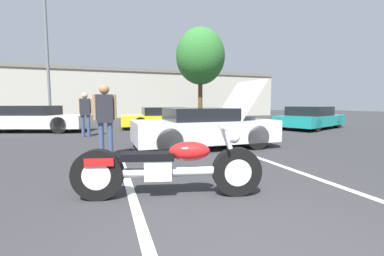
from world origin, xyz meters
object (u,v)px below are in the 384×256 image
(tree_background, at_px, (200,57))
(parked_car_mid_row, at_px, (166,118))
(spectator_by_show_car, at_px, (85,111))
(light_pole, at_px, (49,53))
(parked_car_left_row, at_px, (35,119))
(show_car_hood_open, at_px, (205,127))
(spectator_near_motorcycle, at_px, (105,115))
(motorcycle, at_px, (168,168))
(parked_car_right_row, at_px, (310,118))

(tree_background, height_order, parked_car_mid_row, tree_background)
(spectator_by_show_car, bearing_deg, tree_background, 43.71)
(light_pole, relative_size, parked_car_left_row, 1.67)
(show_car_hood_open, xyz_separation_m, spectator_near_motorcycle, (-2.75, -0.61, 0.44))
(tree_background, distance_m, motorcycle, 16.08)
(light_pole, relative_size, tree_background, 1.23)
(tree_background, xyz_separation_m, spectator_by_show_car, (-7.38, -7.06, -3.64))
(parked_car_left_row, relative_size, parked_car_mid_row, 1.03)
(tree_background, bearing_deg, spectator_by_show_car, -136.29)
(parked_car_left_row, distance_m, parked_car_mid_row, 6.07)
(tree_background, relative_size, parked_car_mid_row, 1.40)
(parked_car_right_row, xyz_separation_m, spectator_by_show_car, (-10.63, 0.24, 0.47))
(motorcycle, bearing_deg, spectator_near_motorcycle, 118.98)
(motorcycle, height_order, spectator_by_show_car, spectator_by_show_car)
(tree_background, height_order, show_car_hood_open, tree_background)
(motorcycle, height_order, parked_car_mid_row, parked_car_mid_row)
(spectator_by_show_car, bearing_deg, light_pole, 107.27)
(motorcycle, relative_size, parked_car_mid_row, 0.53)
(parked_car_left_row, height_order, spectator_by_show_car, spectator_by_show_car)
(motorcycle, xyz_separation_m, parked_car_left_row, (-3.80, 9.98, 0.17))
(motorcycle, bearing_deg, show_car_hood_open, 75.14)
(tree_background, xyz_separation_m, show_car_hood_open, (-3.93, -10.79, -4.06))
(tree_background, distance_m, parked_car_left_row, 11.38)
(parked_car_mid_row, height_order, spectator_near_motorcycle, spectator_near_motorcycle)
(motorcycle, distance_m, spectator_by_show_car, 7.46)
(parked_car_right_row, bearing_deg, spectator_near_motorcycle, 179.53)
(parked_car_mid_row, bearing_deg, tree_background, 54.31)
(spectator_near_motorcycle, bearing_deg, parked_car_mid_row, 66.01)
(tree_background, distance_m, spectator_near_motorcycle, 13.70)
(light_pole, bearing_deg, parked_car_mid_row, -42.44)
(spectator_near_motorcycle, relative_size, spectator_by_show_car, 1.01)
(parked_car_left_row, relative_size, spectator_by_show_car, 2.91)
(motorcycle, xyz_separation_m, show_car_hood_open, (1.96, 3.56, 0.18))
(parked_car_left_row, bearing_deg, motorcycle, -50.61)
(parked_car_right_row, xyz_separation_m, parked_car_mid_row, (-6.87, 2.77, -0.01))
(light_pole, xyz_separation_m, spectator_near_motorcycle, (3.30, -12.69, -3.46))
(tree_background, bearing_deg, parked_car_mid_row, -128.64)
(spectator_by_show_car, bearing_deg, parked_car_mid_row, 33.93)
(show_car_hood_open, relative_size, parked_car_mid_row, 0.85)
(light_pole, xyz_separation_m, tree_background, (9.98, -1.29, 0.16))
(spectator_by_show_car, bearing_deg, motorcycle, -78.40)
(tree_background, relative_size, spectator_near_motorcycle, 3.90)
(parked_car_left_row, bearing_deg, show_car_hood_open, -29.58)
(parked_car_left_row, distance_m, spectator_by_show_car, 3.57)
(light_pole, distance_m, spectator_near_motorcycle, 13.56)
(tree_background, distance_m, parked_car_mid_row, 7.11)
(show_car_hood_open, relative_size, spectator_by_show_car, 2.40)
(parked_car_right_row, relative_size, spectator_near_motorcycle, 2.69)
(motorcycle, bearing_deg, parked_car_left_row, 124.78)
(parked_car_mid_row, height_order, spectator_by_show_car, spectator_by_show_car)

